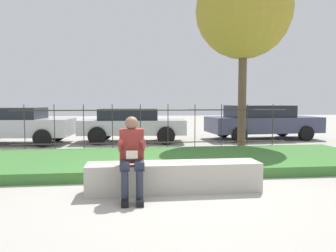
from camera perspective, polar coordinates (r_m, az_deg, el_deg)
The scene contains 9 objects.
ground_plane at distance 5.72m, azimuth 1.20°, elevation -11.26°, with size 60.00×60.00×0.00m, color #A8A399.
stone_bench at distance 5.66m, azimuth 1.04°, elevation -9.10°, with size 2.94×0.57×0.50m.
person_seated_reader at distance 5.20m, azimuth -6.32°, elevation -4.76°, with size 0.42×0.73×1.30m.
grass_berm at distance 7.95m, azimuth -1.19°, elevation -6.06°, with size 10.35×3.26×0.21m.
iron_fence at distance 9.91m, azimuth -2.40°, elevation -0.17°, with size 8.35×0.03×1.45m.
car_parked_left at distance 13.02m, azimuth -25.11°, elevation 0.24°, with size 4.04×2.16×1.31m.
car_parked_right at distance 13.88m, azimuth 16.02°, elevation 0.79°, with size 4.56×2.18×1.38m.
car_parked_center at distance 12.44m, azimuth -6.28°, elevation 0.37°, with size 4.03×2.10×1.27m.
tree_behind_fence at distance 11.35m, azimuth 13.02°, elevation 18.92°, with size 3.07×3.07×5.98m.
Camera 1 is at (-0.78, -5.45, 1.53)m, focal length 35.00 mm.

